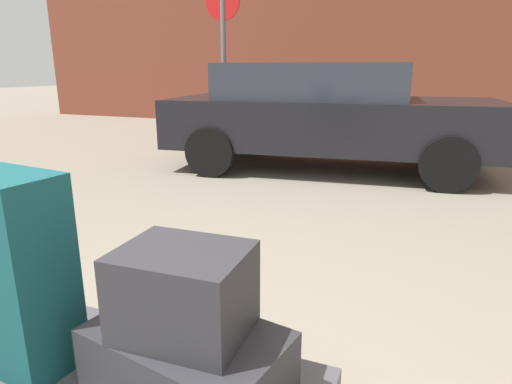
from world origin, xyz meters
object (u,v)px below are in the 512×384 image
Objects in this scene: suitcase_charcoal_stacked_top at (187,361)px; duffel_bag_charcoal_topmost_pile at (184,292)px; parked_car at (326,114)px; no_parking_sign at (224,56)px; suitcase_teal_rear_right at (16,273)px.

suitcase_charcoal_stacked_top is 1.61× the size of duffel_bag_charcoal_topmost_pile.
no_parking_sign is at bearing -170.70° from parked_car.
duffel_bag_charcoal_topmost_pile is at bearing -143.12° from suitcase_charcoal_stacked_top.
parked_car is (-0.71, 4.92, 0.07)m from duffel_bag_charcoal_topmost_pile.
parked_car reaches higher than suitcase_charcoal_stacked_top.
suitcase_teal_rear_right is 0.61m from duffel_bag_charcoal_topmost_pile.
suitcase_charcoal_stacked_top is at bearing 13.86° from suitcase_teal_rear_right.
duffel_bag_charcoal_topmost_pile is 0.09× the size of parked_car.
parked_car is 1.81× the size of no_parking_sign.
parked_car is at bearing 9.30° from no_parking_sign.
no_parking_sign reaches higher than suitcase_charcoal_stacked_top.
suitcase_teal_rear_right is at bearing -162.03° from suitcase_charcoal_stacked_top.
suitcase_teal_rear_right is 0.15× the size of parked_car.
duffel_bag_charcoal_topmost_pile is at bearing 13.86° from suitcase_teal_rear_right.
duffel_bag_charcoal_topmost_pile is (0.60, 0.08, 0.01)m from suitcase_teal_rear_right.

